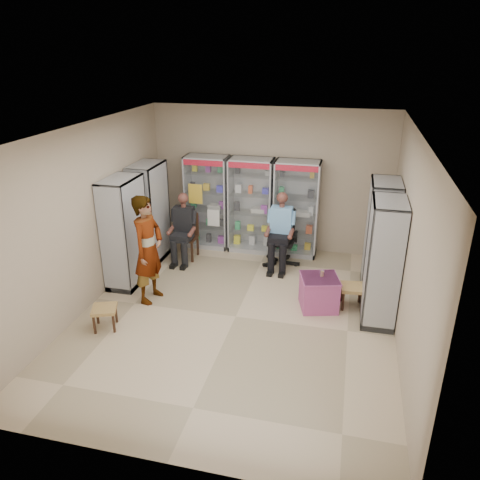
% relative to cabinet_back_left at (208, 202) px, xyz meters
% --- Properties ---
extents(floor, '(6.00, 6.00, 0.00)m').
position_rel_cabinet_back_left_xyz_m(floor, '(1.30, -2.73, -1.00)').
color(floor, tan).
rests_on(floor, ground).
extents(room_shell, '(5.02, 6.02, 3.01)m').
position_rel_cabinet_back_left_xyz_m(room_shell, '(1.30, -2.73, 0.97)').
color(room_shell, tan).
rests_on(room_shell, ground).
extents(cabinet_back_left, '(0.90, 0.50, 2.00)m').
position_rel_cabinet_back_left_xyz_m(cabinet_back_left, '(0.00, 0.00, 0.00)').
color(cabinet_back_left, silver).
rests_on(cabinet_back_left, floor).
extents(cabinet_back_mid, '(0.90, 0.50, 2.00)m').
position_rel_cabinet_back_left_xyz_m(cabinet_back_mid, '(0.95, 0.00, 0.00)').
color(cabinet_back_mid, silver).
rests_on(cabinet_back_mid, floor).
extents(cabinet_back_right, '(0.90, 0.50, 2.00)m').
position_rel_cabinet_back_left_xyz_m(cabinet_back_right, '(1.90, 0.00, 0.00)').
color(cabinet_back_right, '#B2B5BA').
rests_on(cabinet_back_right, floor).
extents(cabinet_right_far, '(0.90, 0.50, 2.00)m').
position_rel_cabinet_back_left_xyz_m(cabinet_right_far, '(3.53, -1.13, 0.00)').
color(cabinet_right_far, '#A5A7AC').
rests_on(cabinet_right_far, floor).
extents(cabinet_right_near, '(0.90, 0.50, 2.00)m').
position_rel_cabinet_back_left_xyz_m(cabinet_right_near, '(3.53, -2.23, 0.00)').
color(cabinet_right_near, '#A1A2A8').
rests_on(cabinet_right_near, floor).
extents(cabinet_left_far, '(0.90, 0.50, 2.00)m').
position_rel_cabinet_back_left_xyz_m(cabinet_left_far, '(-0.93, -0.93, 0.00)').
color(cabinet_left_far, '#A8AAB0').
rests_on(cabinet_left_far, floor).
extents(cabinet_left_near, '(0.90, 0.50, 2.00)m').
position_rel_cabinet_back_left_xyz_m(cabinet_left_near, '(-0.93, -2.03, 0.00)').
color(cabinet_left_near, '#A2A4A9').
rests_on(cabinet_left_near, floor).
extents(wooden_chair, '(0.42, 0.42, 0.94)m').
position_rel_cabinet_back_left_xyz_m(wooden_chair, '(-0.25, -0.73, -0.53)').
color(wooden_chair, black).
rests_on(wooden_chair, floor).
extents(seated_customer, '(0.44, 0.60, 1.34)m').
position_rel_cabinet_back_left_xyz_m(seated_customer, '(-0.25, -0.78, -0.33)').
color(seated_customer, black).
rests_on(seated_customer, floor).
extents(office_chair, '(0.63, 0.63, 1.13)m').
position_rel_cabinet_back_left_xyz_m(office_chair, '(1.70, -0.59, -0.43)').
color(office_chair, black).
rests_on(office_chair, floor).
extents(seated_shopkeeper, '(0.49, 0.67, 1.44)m').
position_rel_cabinet_back_left_xyz_m(seated_shopkeeper, '(1.70, -0.64, -0.28)').
color(seated_shopkeeper, '#6280C2').
rests_on(seated_shopkeeper, floor).
extents(pink_trunk, '(0.72, 0.70, 0.57)m').
position_rel_cabinet_back_left_xyz_m(pink_trunk, '(2.58, -2.11, -0.72)').
color(pink_trunk, '#C04D86').
rests_on(pink_trunk, floor).
extents(tea_glass, '(0.07, 0.07, 0.09)m').
position_rel_cabinet_back_left_xyz_m(tea_glass, '(2.61, -2.06, -0.39)').
color(tea_glass, '#5B2207').
rests_on(tea_glass, pink_trunk).
extents(woven_stool_a, '(0.43, 0.43, 0.39)m').
position_rel_cabinet_back_left_xyz_m(woven_stool_a, '(3.12, -1.95, -0.81)').
color(woven_stool_a, olive).
rests_on(woven_stool_a, floor).
extents(woven_stool_b, '(0.47, 0.47, 0.36)m').
position_rel_cabinet_back_left_xyz_m(woven_stool_b, '(-0.60, -3.52, -0.82)').
color(woven_stool_b, olive).
rests_on(woven_stool_b, floor).
extents(standing_man, '(0.55, 0.75, 1.88)m').
position_rel_cabinet_back_left_xyz_m(standing_man, '(-0.27, -2.50, -0.06)').
color(standing_man, '#98989B').
rests_on(standing_man, floor).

